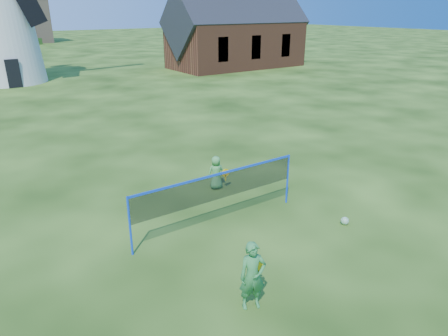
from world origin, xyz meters
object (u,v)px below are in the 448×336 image
(badminton_net, at_px, (218,187))
(chapel, at_px, (236,34))
(player_girl, at_px, (253,276))
(player_boy, at_px, (216,173))
(play_ball, at_px, (345,221))

(badminton_net, bearing_deg, chapel, 53.10)
(chapel, distance_m, badminton_net, 32.30)
(badminton_net, bearing_deg, player_girl, -112.18)
(badminton_net, height_order, player_boy, badminton_net)
(player_girl, height_order, player_boy, player_girl)
(chapel, xyz_separation_m, play_ball, (-16.46, -27.70, -3.09))
(player_girl, xyz_separation_m, play_ball, (4.15, 1.15, -0.62))
(player_girl, height_order, play_ball, player_girl)
(player_girl, xyz_separation_m, player_boy, (2.57, 5.16, -0.17))
(chapel, distance_m, player_girl, 35.54)
(player_boy, relative_size, play_ball, 5.06)
(chapel, relative_size, player_boy, 12.08)
(player_girl, distance_m, player_boy, 5.77)
(player_girl, relative_size, play_ball, 6.60)
(player_girl, bearing_deg, play_ball, 36.10)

